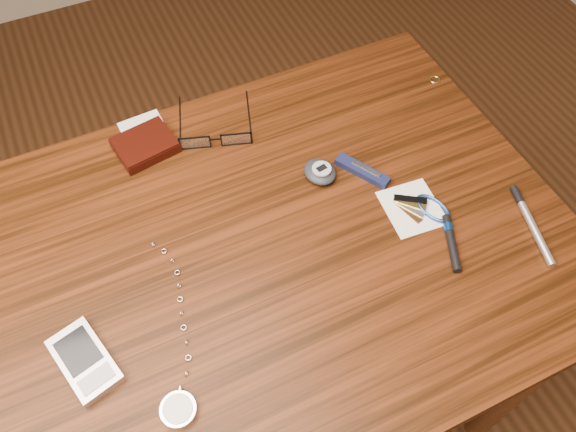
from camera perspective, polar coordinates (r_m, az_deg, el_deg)
name	(u,v)px	position (r m, az deg, el deg)	size (l,w,h in m)	color
ground	(267,396)	(1.56, -2.18, -17.77)	(3.80, 3.80, 0.00)	#472814
desk	(255,282)	(0.96, -3.40, -6.72)	(1.00, 0.70, 0.75)	#3B1909
wallet_and_card	(145,144)	(1.01, -14.32, 7.06)	(0.11, 0.13, 0.02)	black
eyeglasses	(216,138)	(1.00, -7.37, 7.85)	(0.16, 0.16, 0.03)	black
gold_ring	(435,80)	(1.15, 14.68, 13.25)	(0.02, 0.02, 0.00)	#D4C668
pocket_watch	(178,404)	(0.78, -11.08, -18.22)	(0.09, 0.28, 0.01)	silver
pda_phone	(85,360)	(0.83, -19.96, -13.63)	(0.09, 0.12, 0.02)	silver
pedometer	(320,172)	(0.94, 3.28, 4.53)	(0.06, 0.07, 0.02)	black
notepad_keys	(423,208)	(0.93, 13.51, 0.82)	(0.11, 0.11, 0.01)	white
pocket_knife	(362,171)	(0.96, 7.56, 4.58)	(0.07, 0.10, 0.01)	#141C3E
silver_pen	(529,219)	(0.97, 23.27, -0.24)	(0.05, 0.15, 0.01)	silver
black_blue_pen	(451,241)	(0.91, 16.24, -2.44)	(0.05, 0.10, 0.01)	black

